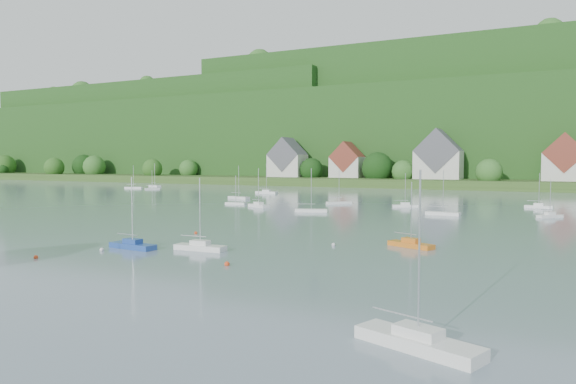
{
  "coord_description": "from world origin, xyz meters",
  "views": [
    {
      "loc": [
        42.25,
        -7.88,
        9.33
      ],
      "look_at": [
        0.99,
        75.0,
        4.0
      ],
      "focal_mm": 33.39,
      "sensor_mm": 36.0,
      "label": 1
    }
  ],
  "objects_px": {
    "near_sailboat_1": "(133,245)",
    "near_sailboat_3": "(200,246)",
    "near_sailboat_4": "(418,340)",
    "near_sailboat_5": "(411,244)"
  },
  "relations": [
    {
      "from": "near_sailboat_3",
      "to": "near_sailboat_4",
      "type": "relative_size",
      "value": 0.85
    },
    {
      "from": "near_sailboat_3",
      "to": "near_sailboat_4",
      "type": "distance_m",
      "value": 33.49
    },
    {
      "from": "near_sailboat_3",
      "to": "near_sailboat_1",
      "type": "bearing_deg",
      "value": -165.44
    },
    {
      "from": "near_sailboat_1",
      "to": "near_sailboat_5",
      "type": "relative_size",
      "value": 1.08
    },
    {
      "from": "near_sailboat_4",
      "to": "near_sailboat_1",
      "type": "bearing_deg",
      "value": 173.66
    },
    {
      "from": "near_sailboat_1",
      "to": "near_sailboat_3",
      "type": "height_order",
      "value": "near_sailboat_1"
    },
    {
      "from": "near_sailboat_1",
      "to": "near_sailboat_5",
      "type": "height_order",
      "value": "near_sailboat_1"
    },
    {
      "from": "near_sailboat_1",
      "to": "near_sailboat_4",
      "type": "height_order",
      "value": "near_sailboat_4"
    },
    {
      "from": "near_sailboat_1",
      "to": "near_sailboat_4",
      "type": "relative_size",
      "value": 0.86
    },
    {
      "from": "near_sailboat_3",
      "to": "near_sailboat_5",
      "type": "bearing_deg",
      "value": 27.88
    }
  ]
}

